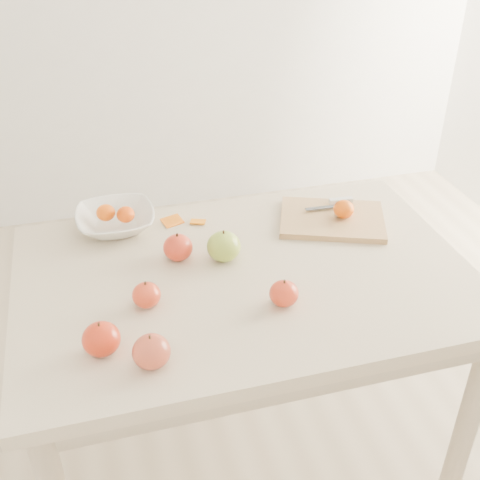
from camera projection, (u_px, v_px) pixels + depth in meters
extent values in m
plane|color=#C6B293|center=(244.00, 455.00, 2.00)|extent=(3.50, 3.50, 0.00)
cube|color=beige|center=(245.00, 278.00, 1.61)|extent=(1.20, 0.80, 0.04)
cylinder|color=#BCAA8E|center=(58.00, 337.00, 1.97)|extent=(0.06, 0.06, 0.71)
cylinder|color=#BCAA8E|center=(361.00, 284.00, 2.21)|extent=(0.06, 0.06, 0.71)
cylinder|color=#BCAA8E|center=(466.00, 427.00, 1.66)|extent=(0.06, 0.06, 0.71)
cube|color=tan|center=(332.00, 219.00, 1.81)|extent=(0.37, 0.32, 0.02)
ellipsoid|color=#D75307|center=(344.00, 209.00, 1.79)|extent=(0.06, 0.06, 0.05)
imported|color=white|center=(116.00, 220.00, 1.77)|extent=(0.23, 0.23, 0.06)
ellipsoid|color=orange|center=(106.00, 213.00, 1.76)|extent=(0.06, 0.06, 0.05)
ellipsoid|color=#E15407|center=(126.00, 214.00, 1.75)|extent=(0.05, 0.05, 0.05)
cube|color=#D6650F|center=(172.00, 222.00, 1.81)|extent=(0.07, 0.06, 0.01)
cube|color=orange|center=(198.00, 222.00, 1.81)|extent=(0.05, 0.05, 0.01)
cube|color=silver|center=(341.00, 201.00, 1.88)|extent=(0.08, 0.02, 0.01)
cube|color=#3B3E43|center=(320.00, 208.00, 1.84)|extent=(0.10, 0.02, 0.00)
ellipsoid|color=olive|center=(224.00, 246.00, 1.63)|extent=(0.09, 0.09, 0.08)
ellipsoid|color=maroon|center=(146.00, 295.00, 1.46)|extent=(0.07, 0.07, 0.06)
ellipsoid|color=#8B0303|center=(101.00, 339.00, 1.32)|extent=(0.09, 0.09, 0.08)
ellipsoid|color=#990808|center=(284.00, 293.00, 1.47)|extent=(0.07, 0.07, 0.07)
ellipsoid|color=maroon|center=(178.00, 247.00, 1.63)|extent=(0.08, 0.08, 0.07)
ellipsoid|color=maroon|center=(151.00, 352.00, 1.29)|extent=(0.08, 0.08, 0.08)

